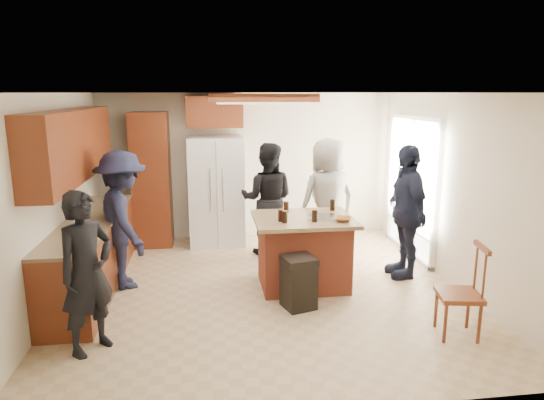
{
  "coord_description": "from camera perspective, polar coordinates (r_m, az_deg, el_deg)",
  "views": [
    {
      "loc": [
        -0.68,
        -5.83,
        2.5
      ],
      "look_at": [
        0.13,
        0.2,
        1.15
      ],
      "focal_mm": 32.0,
      "sensor_mm": 36.0,
      "label": 1
    }
  ],
  "objects": [
    {
      "name": "room_shell",
      "position": [
        9.17,
        25.98,
        0.98
      ],
      "size": [
        8.0,
        5.2,
        5.0
      ],
      "color": "tan",
      "rests_on": "ground"
    },
    {
      "name": "person_front_left",
      "position": [
        5.03,
        -20.95,
        -8.01
      ],
      "size": [
        0.71,
        0.73,
        1.62
      ],
      "primitive_type": "imported",
      "rotation": [
        0.0,
        0.0,
        0.85
      ],
      "color": "black",
      "rests_on": "ground"
    },
    {
      "name": "person_behind_left",
      "position": [
        7.54,
        -0.54,
        0.1
      ],
      "size": [
        0.96,
        0.72,
        1.76
      ],
      "primitive_type": "imported",
      "rotation": [
        0.0,
        0.0,
        2.89
      ],
      "color": "black",
      "rests_on": "ground"
    },
    {
      "name": "person_behind_right",
      "position": [
        7.28,
        6.58,
        -0.01
      ],
      "size": [
        1.04,
        0.82,
        1.86
      ],
      "primitive_type": "imported",
      "rotation": [
        0.0,
        0.0,
        3.42
      ],
      "color": "gray",
      "rests_on": "ground"
    },
    {
      "name": "person_side_right",
      "position": [
        6.85,
        15.48,
        -1.31
      ],
      "size": [
        0.56,
        1.08,
        1.83
      ],
      "primitive_type": "imported",
      "rotation": [
        0.0,
        0.0,
        -1.58
      ],
      "color": "#181D31",
      "rests_on": "ground"
    },
    {
      "name": "person_counter",
      "position": [
        6.53,
        -17.12,
        -2.24
      ],
      "size": [
        0.98,
        1.28,
        1.8
      ],
      "primitive_type": "imported",
      "rotation": [
        0.0,
        0.0,
        2.0
      ],
      "color": "#191B32",
      "rests_on": "ground"
    },
    {
      "name": "left_cabinetry",
      "position": [
        6.61,
        -21.09,
        -1.86
      ],
      "size": [
        0.64,
        3.0,
        2.3
      ],
      "color": "maroon",
      "rests_on": "ground"
    },
    {
      "name": "back_wall_units",
      "position": [
        8.13,
        -12.19,
        4.32
      ],
      "size": [
        1.8,
        0.6,
        2.45
      ],
      "color": "maroon",
      "rests_on": "ground"
    },
    {
      "name": "refrigerator",
      "position": [
        8.11,
        -6.56,
        1.06
      ],
      "size": [
        0.9,
        0.76,
        1.8
      ],
      "color": "white",
      "rests_on": "ground"
    },
    {
      "name": "kitchen_island",
      "position": [
        6.38,
        3.7,
        -6.02
      ],
      "size": [
        1.28,
        1.03,
        0.93
      ],
      "color": "#AD452C",
      "rests_on": "ground"
    },
    {
      "name": "island_items",
      "position": [
        6.2,
        5.57,
        -1.82
      ],
      "size": [
        0.94,
        0.75,
        0.15
      ],
      "color": "silver",
      "rests_on": "kitchen_island"
    },
    {
      "name": "trash_bin",
      "position": [
        5.8,
        3.15,
        -9.61
      ],
      "size": [
        0.43,
        0.43,
        0.63
      ],
      "color": "black",
      "rests_on": "ground"
    },
    {
      "name": "spindle_chair",
      "position": [
        5.47,
        21.34,
        -10.35
      ],
      "size": [
        0.49,
        0.49,
        0.99
      ],
      "color": "maroon",
      "rests_on": "ground"
    }
  ]
}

